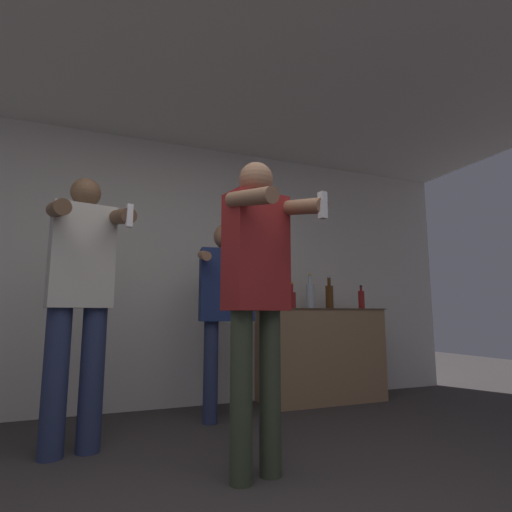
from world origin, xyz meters
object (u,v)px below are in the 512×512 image
(bottle_short_whiskey, at_px, (277,293))
(person_spectator_back, at_px, (227,298))
(person_man_side, at_px, (80,293))
(bottle_brown_liquor, at_px, (361,299))
(bottle_green_wine, at_px, (310,295))
(bottle_amber_bourbon, at_px, (329,295))
(person_woman_foreground, at_px, (257,282))
(bottle_red_label, at_px, (292,298))

(bottle_short_whiskey, height_order, person_spectator_back, person_spectator_back)
(person_man_side, relative_size, person_spectator_back, 1.08)
(bottle_brown_liquor, relative_size, person_man_side, 0.14)
(bottle_green_wine, bearing_deg, bottle_amber_bourbon, -0.00)
(person_woman_foreground, xyz_separation_m, person_man_side, (-0.92, 0.75, -0.04))
(bottle_brown_liquor, xyz_separation_m, bottle_red_label, (-0.82, 0.00, -0.01))
(bottle_green_wine, distance_m, bottle_short_whiskey, 0.36)
(bottle_red_label, relative_size, bottle_green_wine, 0.75)
(bottle_green_wine, distance_m, person_man_side, 2.22)
(bottle_green_wine, relative_size, person_spectator_back, 0.22)
(bottle_green_wine, relative_size, person_woman_foreground, 0.20)
(person_spectator_back, bearing_deg, bottle_red_label, 24.04)
(person_man_side, bearing_deg, bottle_short_whiskey, 22.85)
(bottle_green_wine, distance_m, person_woman_foreground, 1.89)
(person_man_side, xyz_separation_m, person_spectator_back, (1.10, 0.38, 0.00))
(bottle_short_whiskey, bearing_deg, bottle_green_wine, 0.00)
(bottle_brown_liquor, distance_m, bottle_short_whiskey, 0.98)
(bottle_brown_liquor, relative_size, bottle_amber_bourbon, 0.74)
(bottle_brown_liquor, height_order, person_spectator_back, person_spectator_back)
(bottle_red_label, height_order, bottle_short_whiskey, bottle_short_whiskey)
(person_man_side, bearing_deg, person_spectator_back, 18.99)
(bottle_amber_bourbon, relative_size, person_woman_foreground, 0.20)
(bottle_green_wine, xyz_separation_m, person_spectator_back, (-0.99, -0.35, -0.06))
(person_spectator_back, bearing_deg, bottle_amber_bourbon, 16.02)
(bottle_green_wine, bearing_deg, bottle_brown_liquor, -0.00)
(bottle_red_label, bearing_deg, person_man_side, -158.88)
(bottle_short_whiskey, relative_size, person_woman_foreground, 0.20)
(bottle_short_whiskey, relative_size, person_spectator_back, 0.21)
(bottle_brown_liquor, height_order, bottle_short_whiskey, bottle_short_whiskey)
(bottle_red_label, distance_m, bottle_amber_bourbon, 0.43)
(person_woman_foreground, bearing_deg, bottle_red_label, 57.05)
(bottle_short_whiskey, xyz_separation_m, person_woman_foreground, (-0.80, -1.48, -0.03))
(person_woman_foreground, height_order, person_spectator_back, person_woman_foreground)
(bottle_red_label, relative_size, person_spectator_back, 0.16)
(bottle_brown_liquor, xyz_separation_m, person_man_side, (-2.71, -0.73, -0.03))
(bottle_amber_bourbon, distance_m, person_woman_foreground, 2.03)
(bottle_amber_bourbon, bearing_deg, bottle_brown_liquor, -0.00)
(person_spectator_back, bearing_deg, bottle_green_wine, 19.41)
(person_woman_foreground, relative_size, person_spectator_back, 1.06)
(bottle_amber_bourbon, height_order, person_spectator_back, person_spectator_back)
(bottle_red_label, relative_size, person_woman_foreground, 0.15)
(bottle_brown_liquor, bearing_deg, person_woman_foreground, -140.28)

